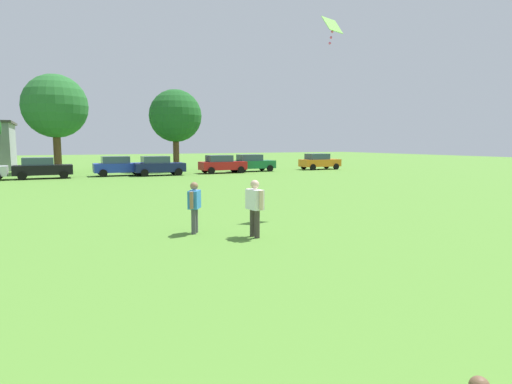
% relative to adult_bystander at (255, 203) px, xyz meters
% --- Properties ---
extents(ground_plane, '(160.00, 160.00, 0.00)m').
position_rel_adult_bystander_xyz_m(ground_plane, '(-4.23, 17.50, -1.04)').
color(ground_plane, '#568C33').
extents(adult_bystander, '(0.40, 0.82, 1.75)m').
position_rel_adult_bystander_xyz_m(adult_bystander, '(0.00, 0.00, 0.00)').
color(adult_bystander, '#3F3833').
rests_on(adult_bystander, ground).
extents(bystander_near_trees, '(0.54, 0.68, 1.63)m').
position_rel_adult_bystander_xyz_m(bystander_near_trees, '(-1.48, 1.33, -0.07)').
color(bystander_near_trees, '#4C4C51').
rests_on(bystander_near_trees, ground).
extents(kite, '(0.99, 0.70, 1.03)m').
position_rel_adult_bystander_xyz_m(kite, '(4.54, 2.65, 6.24)').
color(kite, '#8CD859').
extents(parked_car_black_2, '(4.30, 2.02, 1.68)m').
position_rel_adult_bystander_xyz_m(parked_car_black_2, '(-6.23, 26.53, -0.18)').
color(parked_car_black_2, black).
rests_on(parked_car_black_2, ground).
extents(parked_car_blue_3, '(4.30, 2.02, 1.68)m').
position_rel_adult_bystander_xyz_m(parked_car_blue_3, '(-0.29, 27.02, -0.18)').
color(parked_car_blue_3, '#1E38AD').
rests_on(parked_car_blue_3, ground).
extents(parked_car_navy_4, '(4.30, 2.02, 1.68)m').
position_rel_adult_bystander_xyz_m(parked_car_navy_4, '(2.89, 25.92, -0.18)').
color(parked_car_navy_4, '#141E4C').
rests_on(parked_car_navy_4, ground).
extents(parked_car_red_5, '(4.30, 2.02, 1.68)m').
position_rel_adult_bystander_xyz_m(parked_car_red_5, '(8.95, 26.30, -0.18)').
color(parked_car_red_5, red).
rests_on(parked_car_red_5, ground).
extents(parked_car_green_6, '(4.30, 2.02, 1.68)m').
position_rel_adult_bystander_xyz_m(parked_car_green_6, '(12.46, 27.16, -0.18)').
color(parked_car_green_6, '#196B38').
rests_on(parked_car_green_6, ground).
extents(parked_car_orange_7, '(4.30, 2.02, 1.68)m').
position_rel_adult_bystander_xyz_m(parked_car_orange_7, '(20.32, 27.05, -0.18)').
color(parked_car_orange_7, orange).
rests_on(parked_car_orange_7, ground).
extents(tree_right, '(5.91, 5.91, 9.21)m').
position_rel_adult_bystander_xyz_m(tree_right, '(-4.96, 33.43, 5.18)').
color(tree_right, brown).
rests_on(tree_right, ground).
extents(tree_far_right, '(5.22, 5.22, 8.13)m').
position_rel_adult_bystander_xyz_m(tree_far_right, '(5.91, 31.26, 4.45)').
color(tree_far_right, brown).
rests_on(tree_far_right, ground).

